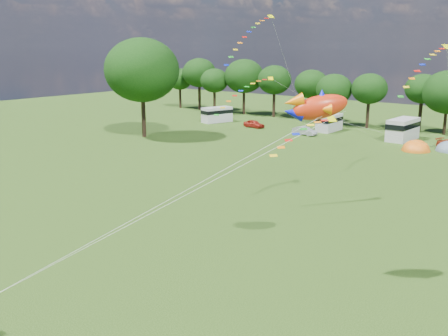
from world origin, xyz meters
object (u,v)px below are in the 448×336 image
Objects in this scene: campervan_a at (217,114)px; tent_orange at (416,151)px; big_tree at (142,70)px; car_a at (254,124)px; fish_kite at (315,107)px; campervan_c at (403,129)px; car_b at (305,131)px; campervan_b at (329,122)px.

tent_orange is at bearing -79.61° from campervan_a.
campervan_a is at bearing 92.82° from big_tree.
car_a is 1.11× the size of fish_kite.
campervan_a is at bearing 88.58° from car_a.
campervan_c is 1.62× the size of tent_orange.
fish_kite is at bearing -142.70° from car_b.
big_tree is 2.46× the size of campervan_a.
big_tree is at bearing 109.04° from fish_kite.
car_b is at bearing 175.56° from tent_orange.
big_tree is at bearing -156.95° from tent_orange.
fish_kite is (31.60, -39.67, 8.62)m from car_a.
big_tree is at bearing 126.57° from campervan_c.
car_a is at bearing 112.06° from campervan_b.
fish_kite is at bearing -120.07° from campervan_a.
big_tree is 45.53m from fish_kite.
campervan_b is at bearing -63.70° from campervan_a.
tent_orange reaches higher than car_a.
car_b is at bearing 80.43° from fish_kite.
campervan_b is at bearing 49.01° from big_tree.
car_a is at bearing 175.16° from tent_orange.
campervan_c is 45.32m from fish_kite.
tent_orange is at bearing -90.01° from car_a.
car_b is at bearing 113.35° from campervan_c.
campervan_b is (10.39, 4.37, 0.71)m from car_a.
campervan_a is at bearing 99.96° from campervan_b.
fish_kite reaches higher than campervan_a.
car_b is at bearing -80.29° from campervan_a.
car_a is at bearing 102.11° from campervan_c.
tent_orange is at bearing -87.03° from car_b.
car_b is 15.86m from tent_orange.
fish_kite is at bearing -136.62° from car_a.
campervan_c is at bearing -68.74° from campervan_a.
campervan_b is (18.43, 3.49, -0.02)m from campervan_a.
big_tree is 2.67× the size of campervan_b.
car_a is 25.21m from tent_orange.
big_tree is 19.38m from car_a.
big_tree is 3.65× the size of tent_orange.
campervan_b is 11.00m from campervan_c.
campervan_a is (-0.83, 16.77, -7.70)m from big_tree.
fish_kite is at bearing -31.49° from big_tree.
big_tree is 27.92m from campervan_b.
campervan_c reaches higher than car_a.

